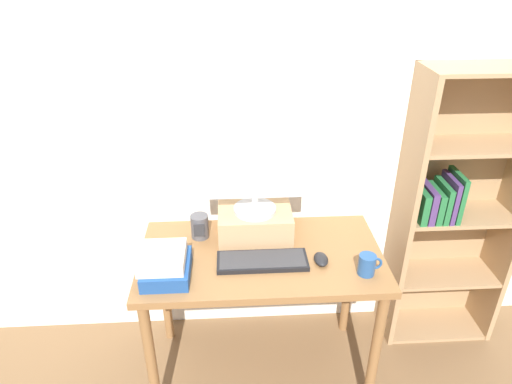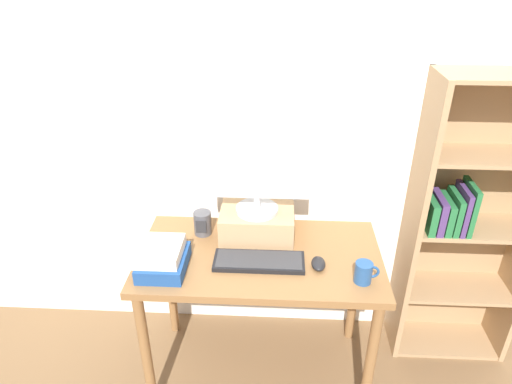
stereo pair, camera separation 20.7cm
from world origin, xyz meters
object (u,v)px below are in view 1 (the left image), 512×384
computer_monitor (255,177)px  book_stack (165,264)px  riser_box (255,223)px  desk_speaker (200,226)px  desk (261,271)px  coffee_mug (367,265)px  bookshelf_unit (452,211)px  computer_mouse (321,259)px  keyboard (261,261)px

computer_monitor → book_stack: computer_monitor is taller
riser_box → computer_monitor: (0.00, -0.00, 0.26)m
book_stack → desk_speaker: bearing=64.6°
riser_box → book_stack: 0.50m
desk → coffee_mug: bearing=-20.9°
bookshelf_unit → book_stack: bearing=-164.7°
riser_box → computer_mouse: bearing=-39.1°
bookshelf_unit → riser_box: bearing=-173.6°
book_stack → coffee_mug: 0.89m
desk → bookshelf_unit: bearing=14.7°
computer_monitor → book_stack: (-0.41, -0.28, -0.27)m
desk → riser_box: size_ratio=3.19×
keyboard → desk: bearing=86.1°
riser_box → desk_speaker: riser_box is taller
riser_box → computer_mouse: size_ratio=3.48×
desk → coffee_mug: (0.46, -0.18, 0.15)m
coffee_mug → keyboard: bearing=167.5°
bookshelf_unit → keyboard: 1.11m
keyboard → book_stack: 0.44m
computer_monitor → keyboard: 0.39m
keyboard → book_stack: size_ratio=1.66×
computer_monitor → computer_mouse: bearing=-38.9°
desk → computer_mouse: (0.27, -0.08, 0.12)m
computer_mouse → coffee_mug: bearing=-26.0°
computer_monitor → book_stack: 0.57m
riser_box → keyboard: (0.02, -0.23, -0.06)m
coffee_mug → desk: bearing=159.1°
keyboard → computer_mouse: bearing=-2.2°
desk → book_stack: (-0.43, -0.13, 0.16)m
riser_box → keyboard: 0.24m
desk → computer_mouse: bearing=-17.1°
desk → keyboard: (-0.00, -0.07, 0.12)m
bookshelf_unit → coffee_mug: 0.74m
keyboard → computer_mouse: (0.28, -0.01, 0.01)m
keyboard → riser_box: bearing=94.1°
computer_monitor → computer_mouse: size_ratio=4.79×
computer_mouse → riser_box: bearing=140.9°
desk → book_stack: book_stack is taller
desk → desk_speaker: size_ratio=9.44×
riser_box → coffee_mug: riser_box is taller
computer_monitor → computer_mouse: computer_monitor is taller
desk → riser_box: riser_box is taller
desk → coffee_mug: 0.51m
desk → bookshelf_unit: (1.05, 0.27, 0.14)m
bookshelf_unit → desk: bearing=-165.3°
riser_box → desk_speaker: (-0.27, 0.01, -0.01)m
bookshelf_unit → coffee_mug: bookshelf_unit is taller
desk → bookshelf_unit: bookshelf_unit is taller
keyboard → coffee_mug: coffee_mug is taller
book_stack → keyboard: bearing=7.8°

